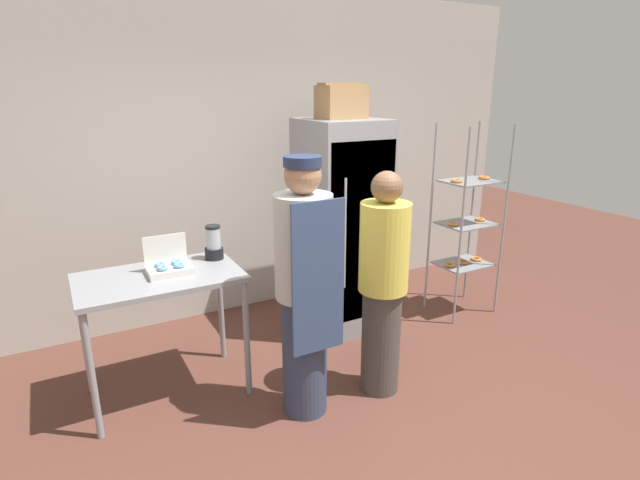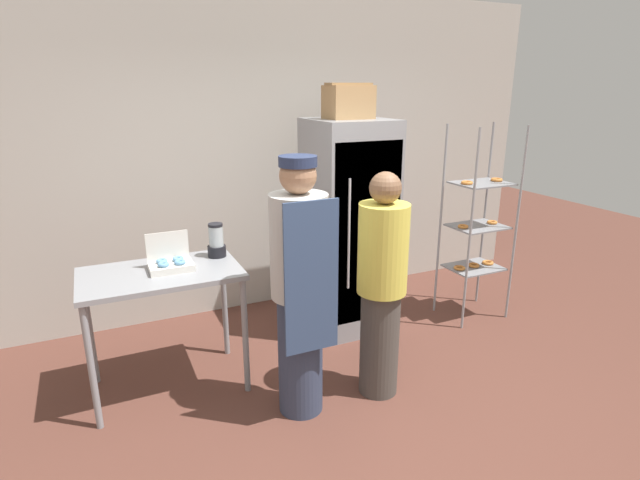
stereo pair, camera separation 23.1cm
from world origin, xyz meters
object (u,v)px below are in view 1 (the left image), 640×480
Objects in this scene: refrigerator at (342,227)px; donut_box at (169,267)px; person_customer at (383,284)px; baking_rack at (467,224)px; person_baker at (304,287)px; blender_pitcher at (214,244)px; cardboard_storage_box at (341,101)px.

donut_box is at bearing -167.46° from refrigerator.
person_customer is at bearing -28.29° from donut_box.
baking_rack is 1.13× the size of person_customer.
person_customer is at bearing -3.54° from person_baker.
refrigerator is at bearing 48.69° from person_baker.
donut_box is at bearing 151.71° from person_customer.
refrigerator is at bearing 9.39° from blender_pitcher.
cardboard_storage_box is 1.76m from person_baker.
refrigerator reaches higher than donut_box.
refrigerator is 6.31× the size of donut_box.
refrigerator is at bearing 164.93° from baking_rack.
refrigerator reaches higher than person_baker.
cardboard_storage_box is at bearing 135.88° from refrigerator.
cardboard_storage_box is (1.59, 0.37, 1.07)m from donut_box.
donut_box is 1.17× the size of blender_pitcher.
baking_rack is at bearing 26.10° from person_customer.
person_customer reaches higher than donut_box.
person_baker is (-0.88, -1.03, -1.12)m from cardboard_storage_box.
baking_rack is 1.04× the size of person_baker.
refrigerator is 1.36m from person_baker.
refrigerator reaches higher than baking_rack.
donut_box is at bearing 136.71° from person_baker.
refrigerator is 1.03× the size of baking_rack.
person_customer is (1.30, -0.70, -0.13)m from donut_box.
person_customer is (0.60, -0.04, -0.08)m from person_baker.
refrigerator is at bearing 74.23° from person_customer.
person_baker reaches higher than blender_pitcher.
blender_pitcher is at bearing 137.75° from person_customer.
cardboard_storage_box is (-1.21, 0.34, 1.14)m from baking_rack.
baking_rack is 2.80m from donut_box.
person_baker is at bearing 176.46° from person_customer.
person_baker is at bearing -161.61° from baking_rack.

